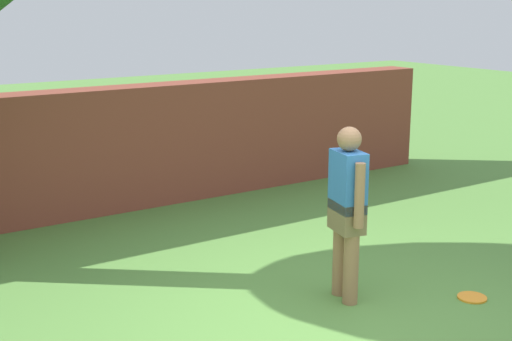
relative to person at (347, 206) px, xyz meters
The scene contains 4 objects.
ground_plane 1.07m from the person, 125.62° to the right, with size 40.00×40.00×0.00m, color #568C3D.
brick_wall 4.34m from the person, 115.05° to the left, with size 12.81×0.50×1.62m, color brown.
person is the anchor object (origin of this frame).
frisbee_orange 1.48m from the person, 33.83° to the right, with size 0.27×0.27×0.02m, color orange.
Camera 1 is at (-3.74, -4.18, 2.70)m, focal length 49.72 mm.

